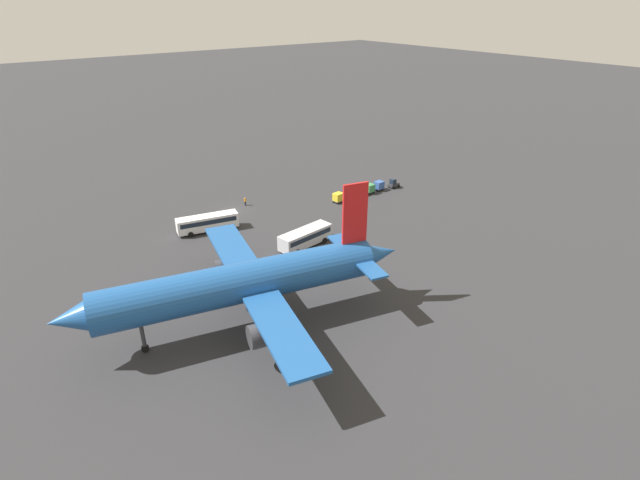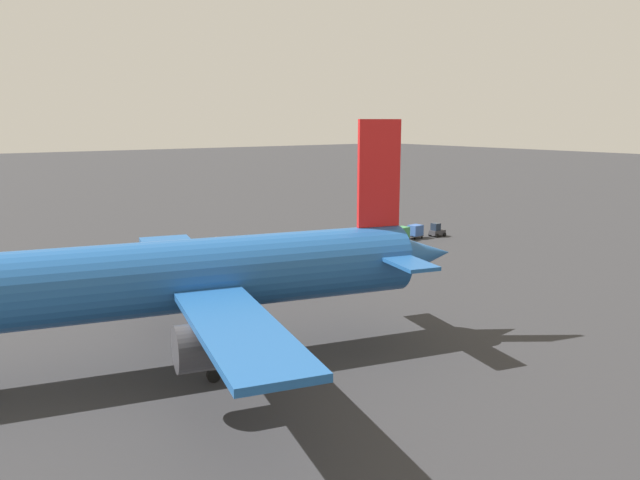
{
  "view_description": "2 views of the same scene",
  "coord_description": "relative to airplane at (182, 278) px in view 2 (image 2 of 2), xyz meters",
  "views": [
    {
      "loc": [
        42.28,
        84.54,
        39.19
      ],
      "look_at": [
        -2.94,
        25.2,
        2.37
      ],
      "focal_mm": 28.0,
      "sensor_mm": 36.0,
      "label": 1
    },
    {
      "loc": [
        34.2,
        76.31,
        17.54
      ],
      "look_at": [
        -5.77,
        20.48,
        4.36
      ],
      "focal_mm": 35.0,
      "sensor_mm": 36.0,
      "label": 2
    }
  ],
  "objects": [
    {
      "name": "ground_plane",
      "position": [
        -17.3,
        -35.98,
        -6.64
      ],
      "size": [
        600.0,
        600.0,
        0.0
      ],
      "primitive_type": "plane",
      "color": "#2D2D30"
    },
    {
      "name": "airplane",
      "position": [
        0.0,
        0.0,
        0.0
      ],
      "size": [
        44.27,
        37.69,
        17.65
      ],
      "rotation": [
        0.0,
        0.0,
        -0.24
      ],
      "color": "#1E5193",
      "rests_on": "ground"
    },
    {
      "name": "shuttle_bus_near",
      "position": [
        -9.05,
        -30.07,
        -4.8
      ],
      "size": [
        11.38,
        4.93,
        3.06
      ],
      "rotation": [
        0.0,
        0.0,
        -0.23
      ],
      "color": "white",
      "rests_on": "ground"
    },
    {
      "name": "shuttle_bus_far",
      "position": [
        -19.71,
        -14.24,
        -4.8
      ],
      "size": [
        10.49,
        4.22,
        3.07
      ],
      "rotation": [
        0.0,
        0.0,
        0.13
      ],
      "color": "silver",
      "rests_on": "ground"
    },
    {
      "name": "baggage_tug",
      "position": [
        -52.54,
        -25.83,
        -5.7
      ],
      "size": [
        2.42,
        1.66,
        2.1
      ],
      "rotation": [
        0.0,
        0.0,
        0.02
      ],
      "color": "#333338",
      "rests_on": "ground"
    },
    {
      "name": "worker_person",
      "position": [
        -20.71,
        -36.89,
        -5.77
      ],
      "size": [
        0.38,
        0.38,
        1.74
      ],
      "color": "#1E1E2D",
      "rests_on": "ground"
    },
    {
      "name": "cargo_cart_blue",
      "position": [
        -48.77,
        -26.6,
        -5.45
      ],
      "size": [
        2.15,
        1.87,
        2.06
      ],
      "rotation": [
        0.0,
        0.0,
        0.1
      ],
      "color": "#38383D",
      "rests_on": "ground"
    },
    {
      "name": "cargo_cart_green",
      "position": [
        -45.82,
        -26.47,
        -5.45
      ],
      "size": [
        2.15,
        1.87,
        2.06
      ],
      "rotation": [
        0.0,
        0.0,
        0.1
      ],
      "color": "#38383D",
      "rests_on": "ground"
    },
    {
      "name": "cargo_cart_grey",
      "position": [
        -42.88,
        -26.83,
        -5.45
      ],
      "size": [
        2.15,
        1.87,
        2.06
      ],
      "rotation": [
        0.0,
        0.0,
        0.1
      ],
      "color": "#38383D",
      "rests_on": "ground"
    },
    {
      "name": "cargo_cart_orange",
      "position": [
        -39.93,
        -26.39,
        -5.45
      ],
      "size": [
        2.15,
        1.87,
        2.06
      ],
      "rotation": [
        0.0,
        0.0,
        0.1
      ],
      "color": "#38383D",
      "rests_on": "ground"
    },
    {
      "name": "cargo_cart_yellow",
      "position": [
        -36.99,
        -26.49,
        -5.45
      ],
      "size": [
        2.15,
        1.87,
        2.06
      ],
      "rotation": [
        0.0,
        0.0,
        0.1
      ],
      "color": "#38383D",
      "rests_on": "ground"
    }
  ]
}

